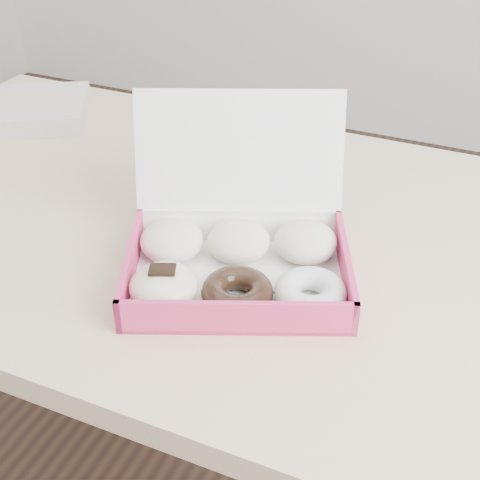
% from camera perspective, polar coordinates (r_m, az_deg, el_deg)
% --- Properties ---
extents(table, '(1.20, 0.80, 0.75)m').
position_cam_1_polar(table, '(1.16, -6.88, -0.47)').
color(table, tan).
rests_on(table, ground).
extents(donut_box, '(0.39, 0.38, 0.22)m').
position_cam_1_polar(donut_box, '(0.94, -0.36, -1.12)').
color(donut_box, white).
rests_on(donut_box, table).
extents(newspapers, '(0.31, 0.29, 0.04)m').
position_cam_1_polar(newspapers, '(1.47, -17.89, 10.51)').
color(newspapers, white).
rests_on(newspapers, table).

